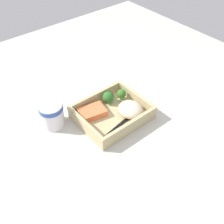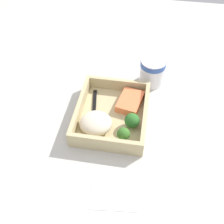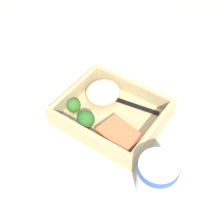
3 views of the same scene
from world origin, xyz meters
TOP-DOWN VIEW (x-y plane):
  - ground_plane at (0.00, 0.00)cm, footprint 160.00×160.00cm
  - takeout_tray at (0.00, 0.00)cm, footprint 24.41×20.57cm
  - tray_rim at (0.00, 0.00)cm, footprint 24.41×20.57cm
  - salmon_fillet at (-5.40, 4.77)cm, footprint 10.54×8.32cm
  - mashed_potatoes at (5.45, -3.72)cm, footprint 8.62×9.24cm
  - broccoli_floret_1 at (8.35, 4.51)cm, footprint 3.59×3.59cm
  - broccoli_floret_2 at (3.23, 6.24)cm, footprint 4.29×4.29cm
  - fork at (-0.55, -5.63)cm, footprint 15.86×4.20cm
  - paper_cup at (-18.15, 10.50)cm, footprint 8.24×8.24cm
  - receipt_slip at (23.04, 4.35)cm, footprint 10.64×12.27cm

SIDE VIEW (x-z plane):
  - ground_plane at x=0.00cm, z-range -2.00..0.00cm
  - receipt_slip at x=23.04cm, z-range 0.00..0.24cm
  - takeout_tray at x=0.00cm, z-range 0.00..1.20cm
  - fork at x=-0.55cm, z-range 1.20..1.64cm
  - salmon_fillet at x=-5.40cm, z-range 1.20..3.57cm
  - tray_rim at x=0.00cm, z-range 1.20..5.23cm
  - mashed_potatoes at x=5.45cm, z-range 1.20..5.68cm
  - broccoli_floret_2 at x=3.23cm, z-range 1.35..6.11cm
  - broccoli_floret_1 at x=8.35cm, z-range 1.56..6.13cm
  - paper_cup at x=-18.15cm, z-range 0.53..9.56cm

